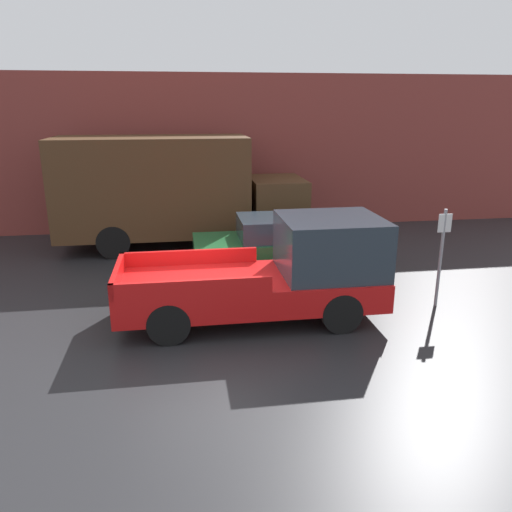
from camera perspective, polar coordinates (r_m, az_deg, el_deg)
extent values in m
plane|color=#232326|center=(10.44, -6.40, -7.68)|extent=(60.00, 60.00, 0.00)
cube|color=brown|center=(17.85, -7.90, 11.49)|extent=(28.00, 0.15, 5.37)
cube|color=red|center=(10.38, -0.64, -3.79)|extent=(5.41, 2.06, 0.58)
cube|color=#28333D|center=(10.46, 8.48, 1.25)|extent=(2.06, 1.94, 1.18)
cube|color=red|center=(11.08, -7.62, -0.14)|extent=(2.98, 0.10, 0.32)
cube|color=red|center=(9.22, -7.32, -3.68)|extent=(2.98, 0.10, 0.32)
cube|color=red|center=(10.22, -15.56, -2.09)|extent=(0.10, 2.06, 0.32)
cylinder|color=black|center=(11.64, 6.94, -2.90)|extent=(0.82, 0.26, 0.82)
cylinder|color=black|center=(10.01, 9.72, -6.39)|extent=(0.82, 0.26, 0.82)
cylinder|color=black|center=(11.24, -9.82, -3.75)|extent=(0.82, 0.26, 0.82)
cylinder|color=black|center=(9.55, -9.95, -7.60)|extent=(0.82, 0.26, 0.82)
cube|color=#1E592D|center=(13.31, 3.04, 0.77)|extent=(4.70, 1.80, 0.66)
cube|color=#28333D|center=(13.19, 3.68, 3.34)|extent=(2.58, 1.59, 0.56)
cylinder|color=black|center=(14.49, 8.03, 0.83)|extent=(0.71, 0.22, 0.71)
cylinder|color=black|center=(13.03, 10.02, -1.11)|extent=(0.71, 0.22, 0.71)
cylinder|color=black|center=(13.95, -3.52, 0.33)|extent=(0.71, 0.22, 0.71)
cylinder|color=black|center=(12.43, -2.83, -1.76)|extent=(0.71, 0.22, 0.71)
cube|color=#472D19|center=(16.17, 2.37, 6.02)|extent=(1.67, 2.31, 1.62)
cube|color=#472D19|center=(15.79, -11.66, 7.87)|extent=(5.77, 2.44, 2.95)
cylinder|color=black|center=(17.32, 0.67, 4.12)|extent=(0.97, 0.30, 0.97)
cylinder|color=black|center=(15.25, 1.99, 2.33)|extent=(0.97, 0.30, 0.97)
cylinder|color=black|center=(17.22, -15.13, 3.45)|extent=(0.97, 0.30, 0.97)
cylinder|color=black|center=(15.13, -15.96, 1.56)|extent=(0.97, 0.30, 0.97)
cylinder|color=gray|center=(11.61, 20.33, -0.30)|extent=(0.07, 0.07, 2.21)
cube|color=silver|center=(11.39, 20.78, 3.53)|extent=(0.30, 0.02, 0.40)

